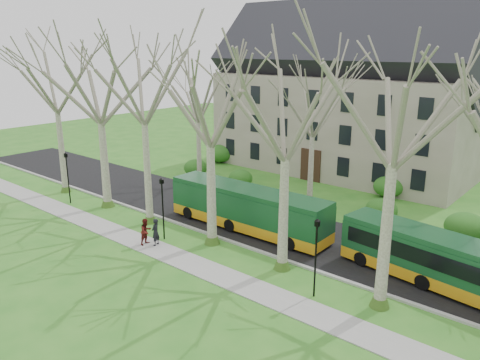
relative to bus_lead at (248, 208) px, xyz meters
name	(u,v)px	position (x,y,z in m)	size (l,w,h in m)	color
ground	(240,258)	(2.69, -4.06, -1.65)	(120.00, 120.00, 0.00)	#2E7220
sidewalk	(213,272)	(2.69, -6.56, -1.62)	(70.00, 2.00, 0.06)	gray
road	(289,232)	(2.69, 1.44, -1.62)	(80.00, 8.00, 0.06)	black
curb	(255,250)	(2.69, -2.56, -1.58)	(80.00, 0.25, 0.14)	#A5A39E
building	(344,94)	(-3.31, 19.94, 6.42)	(26.50, 12.20, 16.00)	gray
tree_row_verge	(243,149)	(2.69, -3.76, 5.35)	(49.00, 7.00, 14.00)	gray
tree_row_far	(317,137)	(1.35, 6.94, 4.35)	(33.00, 7.00, 12.00)	gray
lamp_row	(229,225)	(2.69, -5.06, 0.93)	(36.22, 0.22, 4.30)	black
hedges	(300,182)	(-1.98, 9.94, -0.65)	(30.60, 8.60, 2.00)	#1C5819
bus_lead	(248,208)	(0.00, 0.00, 0.00)	(12.70, 2.65, 3.17)	#144724
bus_follow	(445,262)	(13.65, 0.31, -0.10)	(11.88, 2.47, 2.97)	#144724
pedestrian_a	(155,232)	(-2.86, -6.18, -0.66)	(0.68, 0.44, 1.85)	black
pedestrian_b	(146,231)	(-3.48, -6.46, -0.69)	(0.87, 0.68, 1.79)	#591714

